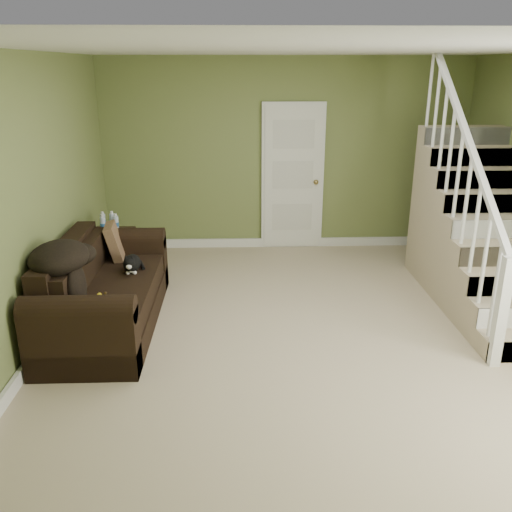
{
  "coord_description": "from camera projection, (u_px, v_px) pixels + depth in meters",
  "views": [
    {
      "loc": [
        -0.67,
        -4.7,
        2.47
      ],
      "look_at": [
        -0.5,
        0.15,
        0.76
      ],
      "focal_mm": 38.0,
      "sensor_mm": 36.0,
      "label": 1
    }
  ],
  "objects": [
    {
      "name": "floor",
      "position": [
        308.0,
        334.0,
        5.27
      ],
      "size": [
        5.0,
        5.5,
        0.01
      ],
      "primitive_type": "cube",
      "color": "tan",
      "rests_on": "ground"
    },
    {
      "name": "ceiling",
      "position": [
        318.0,
        49.0,
        4.41
      ],
      "size": [
        5.0,
        5.5,
        0.01
      ],
      "primitive_type": "cube",
      "color": "white",
      "rests_on": "wall_back"
    },
    {
      "name": "wall_back",
      "position": [
        286.0,
        156.0,
        7.43
      ],
      "size": [
        5.0,
        0.04,
        2.6
      ],
      "primitive_type": "cube",
      "color": "olive",
      "rests_on": "floor"
    },
    {
      "name": "wall_front",
      "position": [
        400.0,
        364.0,
        2.25
      ],
      "size": [
        5.0,
        0.04,
        2.6
      ],
      "primitive_type": "cube",
      "color": "olive",
      "rests_on": "floor"
    },
    {
      "name": "wall_left",
      "position": [
        29.0,
        207.0,
        4.76
      ],
      "size": [
        0.04,
        5.5,
        2.6
      ],
      "primitive_type": "cube",
      "color": "olive",
      "rests_on": "floor"
    },
    {
      "name": "baseboard_back",
      "position": [
        284.0,
        242.0,
        7.82
      ],
      "size": [
        5.0,
        0.04,
        0.12
      ],
      "primitive_type": "cube",
      "color": "white",
      "rests_on": "floor"
    },
    {
      "name": "baseboard_left",
      "position": [
        51.0,
        333.0,
        5.17
      ],
      "size": [
        0.04,
        5.5,
        0.12
      ],
      "primitive_type": "cube",
      "color": "white",
      "rests_on": "floor"
    },
    {
      "name": "door",
      "position": [
        293.0,
        178.0,
        7.49
      ],
      "size": [
        0.86,
        0.12,
        2.02
      ],
      "color": "white",
      "rests_on": "floor"
    },
    {
      "name": "staircase",
      "position": [
        476.0,
        239.0,
        6.04
      ],
      "size": [
        1.0,
        2.51,
        2.82
      ],
      "color": "tan",
      "rests_on": "floor"
    },
    {
      "name": "sofa",
      "position": [
        103.0,
        295.0,
        5.37
      ],
      "size": [
        0.93,
        2.15,
        0.85
      ],
      "color": "black",
      "rests_on": "floor"
    },
    {
      "name": "side_table",
      "position": [
        113.0,
        254.0,
        6.6
      ],
      "size": [
        0.51,
        0.51,
        0.81
      ],
      "rotation": [
        0.0,
        0.0,
        -0.04
      ],
      "color": "black",
      "rests_on": "floor"
    },
    {
      "name": "cat",
      "position": [
        132.0,
        264.0,
        5.56
      ],
      "size": [
        0.23,
        0.47,
        0.23
      ],
      "rotation": [
        0.0,
        0.0,
        0.04
      ],
      "color": "black",
      "rests_on": "sofa"
    },
    {
      "name": "banana",
      "position": [
        99.0,
        298.0,
        4.9
      ],
      "size": [
        0.08,
        0.2,
        0.06
      ],
      "primitive_type": "ellipsoid",
      "rotation": [
        0.0,
        0.0,
        0.11
      ],
      "color": "gold",
      "rests_on": "sofa"
    },
    {
      "name": "throw_pillow",
      "position": [
        115.0,
        241.0,
        5.94
      ],
      "size": [
        0.24,
        0.41,
        0.4
      ],
      "primitive_type": "cube",
      "rotation": [
        0.0,
        -0.24,
        0.12
      ],
      "color": "#482E1C",
      "rests_on": "sofa"
    },
    {
      "name": "throw_blanket",
      "position": [
        59.0,
        257.0,
        4.76
      ],
      "size": [
        0.56,
        0.7,
        0.27
      ],
      "primitive_type": "ellipsoid",
      "rotation": [
        0.0,
        0.0,
        -0.1
      ],
      "color": "black",
      "rests_on": "sofa"
    }
  ]
}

